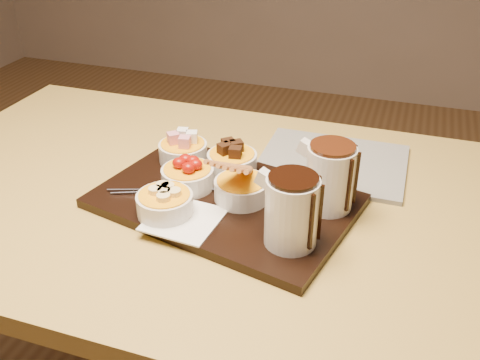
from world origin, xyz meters
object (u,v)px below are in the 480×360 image
(pitcher_dark_chocolate, at_px, (291,212))
(pitcher_milk_chocolate, at_px, (330,178))
(bowl_strawberries, at_px, (188,178))
(serving_board, at_px, (225,201))
(newspaper, at_px, (332,162))
(dining_table, at_px, (187,229))

(pitcher_dark_chocolate, xyz_separation_m, pitcher_milk_chocolate, (0.04, 0.12, 0.00))
(bowl_strawberries, relative_size, pitcher_dark_chocolate, 0.85)
(serving_board, bearing_deg, pitcher_milk_chocolate, 21.80)
(bowl_strawberries, bearing_deg, newspaper, 40.46)
(serving_board, height_order, bowl_strawberries, bowl_strawberries)
(pitcher_dark_chocolate, bearing_deg, pitcher_milk_chocolate, 85.60)
(pitcher_milk_chocolate, relative_size, newspaper, 0.39)
(pitcher_milk_chocolate, xyz_separation_m, newspaper, (-0.02, 0.19, -0.07))
(serving_board, relative_size, bowl_strawberries, 4.60)
(serving_board, bearing_deg, dining_table, 174.87)
(bowl_strawberries, relative_size, newspaper, 0.33)
(pitcher_milk_chocolate, bearing_deg, pitcher_dark_chocolate, -94.40)
(pitcher_dark_chocolate, bearing_deg, bowl_strawberries, 167.35)
(bowl_strawberries, bearing_deg, dining_table, 133.98)
(dining_table, height_order, newspaper, newspaper)
(bowl_strawberries, bearing_deg, serving_board, -9.05)
(pitcher_dark_chocolate, relative_size, newspaper, 0.39)
(bowl_strawberries, height_order, pitcher_milk_chocolate, pitcher_milk_chocolate)
(dining_table, distance_m, newspaper, 0.34)
(bowl_strawberries, height_order, newspaper, bowl_strawberries)
(dining_table, relative_size, bowl_strawberries, 12.00)
(bowl_strawberries, relative_size, pitcher_milk_chocolate, 0.85)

